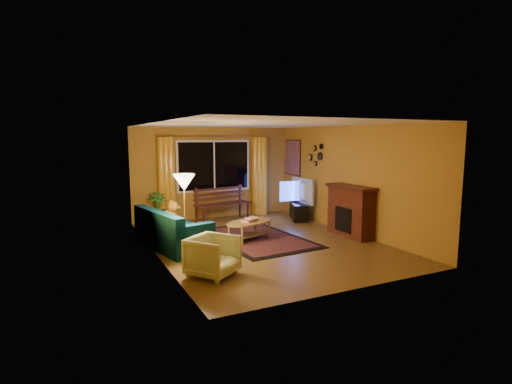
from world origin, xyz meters
name	(u,v)px	position (x,y,z in m)	size (l,w,h in m)	color
floor	(262,242)	(0.00, 0.00, -0.01)	(4.50, 6.00, 0.02)	brown
ceiling	(262,124)	(0.00, 0.00, 2.51)	(4.50, 6.00, 0.02)	white
wall_back	(214,173)	(0.00, 3.01, 1.25)	(4.50, 0.02, 2.50)	#B7842F
wall_left	(154,191)	(-2.26, 0.00, 1.25)	(0.02, 6.00, 2.50)	#B7842F
wall_right	(348,179)	(2.26, 0.00, 1.25)	(0.02, 6.00, 2.50)	#B7842F
window	(214,166)	(0.00, 2.94, 1.45)	(2.00, 0.02, 1.30)	black
curtain_rod	(214,137)	(0.00, 2.90, 2.25)	(0.03, 0.03, 3.20)	#BF8C3F
curtain_left	(166,180)	(-1.35, 2.88, 1.12)	(0.36, 0.36, 2.24)	gold
curtain_right	(259,176)	(1.35, 2.88, 1.12)	(0.36, 0.36, 2.24)	gold
bench	(223,213)	(0.02, 2.38, 0.23)	(1.56, 0.46, 0.47)	#3A1713
potted_plant	(157,209)	(-1.66, 2.61, 0.42)	(0.47, 0.47, 0.84)	#235B1E
sofa	(173,229)	(-1.83, 0.42, 0.39)	(0.83, 1.95, 0.79)	#032236
dog	(170,214)	(-1.78, 0.86, 0.61)	(0.29, 0.40, 0.43)	olive
armchair	(213,254)	(-1.67, -1.53, 0.36)	(0.70, 0.66, 0.72)	beige
floor_lamp	(185,216)	(-1.79, -0.40, 0.79)	(0.26, 0.26, 1.58)	#BF8C3F
rug	(256,238)	(0.02, 0.33, 0.01)	(1.81, 2.85, 0.02)	maroon
coffee_table	(249,231)	(-0.19, 0.25, 0.21)	(1.17, 1.17, 0.43)	#A08049
tv_console	(298,211)	(2.00, 1.76, 0.23)	(0.36, 1.08, 0.45)	black
television	(299,191)	(2.00, 1.76, 0.79)	(1.17, 0.15, 0.67)	black
fireplace	(351,212)	(2.05, -0.40, 0.55)	(0.40, 1.20, 1.10)	maroon
mirror_cluster	(315,154)	(2.21, 1.30, 1.80)	(0.06, 0.60, 0.56)	black
painting	(293,158)	(2.22, 2.45, 1.65)	(0.04, 0.76, 0.96)	#D95418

